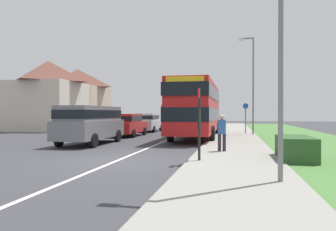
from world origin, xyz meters
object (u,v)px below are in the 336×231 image
(bus_stop_sign, at_px, (199,119))
(pedestrian_at_stop, at_px, (222,131))
(parked_car_silver, at_px, (148,122))
(cycle_route_sign, at_px, (246,117))
(parked_van_grey, at_px, (91,121))
(parked_car_red, at_px, (127,124))
(street_lamp_mid, at_px, (252,80))
(double_decker_bus, at_px, (197,107))
(street_lamp_near, at_px, (276,2))

(bus_stop_sign, bearing_deg, pedestrian_at_stop, 76.71)
(parked_car_silver, height_order, bus_stop_sign, bus_stop_sign)
(parked_car_silver, bearing_deg, cycle_route_sign, -14.06)
(parked_car_silver, distance_m, bus_stop_sign, 18.89)
(parked_van_grey, bearing_deg, parked_car_red, 89.73)
(bus_stop_sign, xyz_separation_m, street_lamp_mid, (2.48, 13.99, 2.72))
(double_decker_bus, distance_m, parked_van_grey, 7.69)
(parked_van_grey, height_order, parked_car_silver, parked_van_grey)
(parked_car_red, height_order, pedestrian_at_stop, same)
(parked_car_silver, bearing_deg, double_decker_bus, -51.16)
(parked_car_silver, height_order, street_lamp_near, street_lamp_near)
(parked_car_red, distance_m, cycle_route_sign, 9.46)
(parked_car_red, height_order, cycle_route_sign, cycle_route_sign)
(parked_van_grey, xyz_separation_m, street_lamp_mid, (9.13, 8.35, 3.00))
(bus_stop_sign, relative_size, street_lamp_near, 0.34)
(bus_stop_sign, distance_m, street_lamp_mid, 14.47)
(parked_car_red, bearing_deg, parked_van_grey, -90.27)
(cycle_route_sign, xyz_separation_m, street_lamp_mid, (0.40, -1.51, 2.84))
(parked_car_red, distance_m, street_lamp_mid, 9.94)
(double_decker_bus, relative_size, parked_van_grey, 2.10)
(parked_van_grey, height_order, cycle_route_sign, cycle_route_sign)
(double_decker_bus, xyz_separation_m, parked_car_silver, (-5.27, 6.55, -1.22))
(cycle_route_sign, xyz_separation_m, street_lamp_near, (0.05, -18.48, 2.92))
(cycle_route_sign, bearing_deg, parked_car_silver, 165.94)
(parked_car_red, xyz_separation_m, pedestrian_at_stop, (7.28, -9.01, 0.06))
(parked_van_grey, bearing_deg, bus_stop_sign, -40.32)
(parked_car_red, height_order, bus_stop_sign, bus_stop_sign)
(parked_van_grey, relative_size, street_lamp_near, 0.71)
(parked_van_grey, xyz_separation_m, bus_stop_sign, (6.65, -5.64, 0.28))
(parked_van_grey, bearing_deg, parked_car_silver, 89.84)
(pedestrian_at_stop, height_order, cycle_route_sign, cycle_route_sign)
(street_lamp_near, relative_size, street_lamp_mid, 1.02)
(double_decker_bus, bearing_deg, street_lamp_near, -76.17)
(double_decker_bus, distance_m, parked_car_red, 5.46)
(parked_car_red, relative_size, street_lamp_mid, 0.62)
(cycle_route_sign, bearing_deg, double_decker_bus, -128.09)
(street_lamp_mid, bearing_deg, street_lamp_near, -91.18)
(parked_car_red, xyz_separation_m, street_lamp_near, (8.75, -14.78, 3.43))
(double_decker_bus, xyz_separation_m, parked_van_grey, (-5.30, -5.49, -0.88))
(parked_car_red, distance_m, street_lamp_near, 17.52)
(parked_car_silver, relative_size, street_lamp_near, 0.60)
(parked_car_silver, bearing_deg, parked_van_grey, -90.16)
(pedestrian_at_stop, xyz_separation_m, cycle_route_sign, (1.42, 12.70, 0.45))
(double_decker_bus, xyz_separation_m, cycle_route_sign, (3.42, 4.37, -0.72))
(pedestrian_at_stop, relative_size, street_lamp_near, 0.22)
(parked_van_grey, distance_m, bus_stop_sign, 8.72)
(parked_car_silver, bearing_deg, pedestrian_at_stop, -63.95)
(parked_van_grey, relative_size, parked_car_silver, 1.19)
(parked_car_silver, relative_size, bus_stop_sign, 1.75)
(parked_van_grey, relative_size, bus_stop_sign, 2.09)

